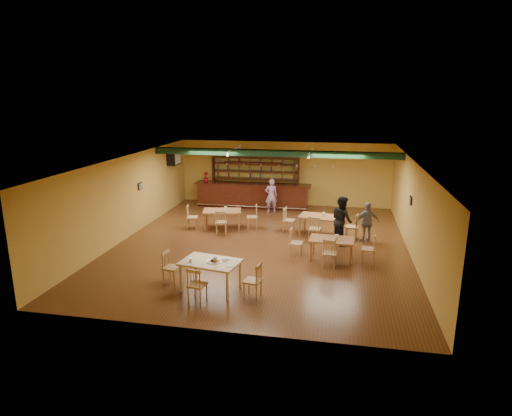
% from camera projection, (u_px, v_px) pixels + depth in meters
% --- Properties ---
extents(floor, '(12.00, 12.00, 0.00)m').
position_uv_depth(floor, '(262.00, 244.00, 15.48)').
color(floor, '#583419').
rests_on(floor, ground).
extents(ceiling_beam, '(10.00, 0.30, 0.25)m').
position_uv_depth(ceiling_beam, '(274.00, 153.00, 17.42)').
color(ceiling_beam, '#11331A').
rests_on(ceiling_beam, ceiling).
extents(track_rail_left, '(0.05, 2.50, 0.05)m').
position_uv_depth(track_rail_left, '(234.00, 149.00, 18.30)').
color(track_rail_left, white).
rests_on(track_rail_left, ceiling).
extents(track_rail_right, '(0.05, 2.50, 0.05)m').
position_uv_depth(track_rail_right, '(311.00, 150.00, 17.72)').
color(track_rail_right, white).
rests_on(track_rail_right, ceiling).
extents(ac_unit, '(0.34, 0.70, 0.48)m').
position_uv_depth(ac_unit, '(174.00, 158.00, 19.76)').
color(ac_unit, white).
rests_on(ac_unit, wall_left).
extents(picture_left, '(0.04, 0.34, 0.28)m').
position_uv_depth(picture_left, '(140.00, 186.00, 16.91)').
color(picture_left, black).
rests_on(picture_left, wall_left).
extents(picture_right, '(0.04, 0.34, 0.28)m').
position_uv_depth(picture_right, '(411.00, 200.00, 14.62)').
color(picture_right, black).
rests_on(picture_right, wall_right).
extents(bar_counter, '(5.43, 0.85, 1.13)m').
position_uv_depth(bar_counter, '(253.00, 195.00, 20.48)').
color(bar_counter, '#35140A').
rests_on(bar_counter, ground).
extents(back_bar_hutch, '(4.20, 0.40, 2.28)m').
position_uv_depth(back_bar_hutch, '(255.00, 181.00, 20.94)').
color(back_bar_hutch, '#35140A').
rests_on(back_bar_hutch, ground).
extents(poinsettia, '(0.32, 0.32, 0.45)m').
position_uv_depth(poinsettia, '(206.00, 177.00, 20.70)').
color(poinsettia, '#A90F20').
rests_on(poinsettia, bar_counter).
extents(dining_table_a, '(1.61, 1.16, 0.73)m').
position_uv_depth(dining_table_a, '(222.00, 219.00, 17.22)').
color(dining_table_a, '#AB6C3C').
rests_on(dining_table_a, ground).
extents(dining_table_b, '(1.64, 1.16, 0.75)m').
position_uv_depth(dining_table_b, '(319.00, 226.00, 16.38)').
color(dining_table_b, '#AB6C3C').
rests_on(dining_table_b, ground).
extents(dining_table_d, '(1.44, 0.93, 0.70)m').
position_uv_depth(dining_table_d, '(331.00, 249.00, 13.94)').
color(dining_table_d, '#AB6C3C').
rests_on(dining_table_d, ground).
extents(near_table, '(1.68, 1.24, 0.82)m').
position_uv_depth(near_table, '(211.00, 276.00, 11.74)').
color(near_table, beige).
rests_on(near_table, ground).
extents(pizza_tray, '(0.49, 0.49, 0.01)m').
position_uv_depth(pizza_tray, '(214.00, 261.00, 11.62)').
color(pizza_tray, silver).
rests_on(pizza_tray, near_table).
extents(parmesan_shaker, '(0.09, 0.09, 0.11)m').
position_uv_depth(parmesan_shaker, '(191.00, 260.00, 11.56)').
color(parmesan_shaker, '#EAE5C6').
rests_on(parmesan_shaker, near_table).
extents(napkin_stack, '(0.22, 0.18, 0.03)m').
position_uv_depth(napkin_stack, '(226.00, 259.00, 11.77)').
color(napkin_stack, white).
rests_on(napkin_stack, near_table).
extents(pizza_server, '(0.33, 0.16, 0.00)m').
position_uv_depth(pizza_server, '(221.00, 261.00, 11.64)').
color(pizza_server, silver).
rests_on(pizza_server, pizza_tray).
extents(side_plate, '(0.26, 0.26, 0.01)m').
position_uv_depth(side_plate, '(230.00, 266.00, 11.32)').
color(side_plate, white).
rests_on(side_plate, near_table).
extents(patron_bar, '(0.65, 0.53, 1.54)m').
position_uv_depth(patron_bar, '(271.00, 196.00, 19.46)').
color(patron_bar, '#9752B2').
rests_on(patron_bar, ground).
extents(patron_right_a, '(0.98, 1.05, 1.73)m').
position_uv_depth(patron_right_a, '(342.00, 220.00, 15.35)').
color(patron_right_a, black).
rests_on(patron_right_a, ground).
extents(patron_right_b, '(0.93, 0.60, 1.47)m').
position_uv_depth(patron_right_b, '(367.00, 222.00, 15.52)').
color(patron_right_b, gray).
rests_on(patron_right_b, ground).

